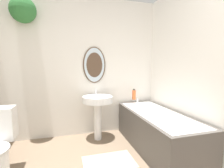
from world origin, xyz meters
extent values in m
cube|color=silver|center=(0.00, 2.48, 1.20)|extent=(2.77, 0.06, 2.40)
ellipsoid|color=#4C3828|center=(0.19, 2.43, 1.24)|extent=(0.40, 0.02, 0.64)
ellipsoid|color=silver|center=(0.19, 2.43, 1.24)|extent=(0.36, 0.01, 0.60)
cylinder|color=silver|center=(-0.88, 2.34, 2.13)|extent=(0.17, 0.17, 0.09)
sphere|color=#2D6B33|center=(-0.88, 2.34, 2.05)|extent=(0.37, 0.37, 0.37)
cube|color=silver|center=(1.35, 1.22, 1.20)|extent=(0.06, 2.57, 2.40)
cylinder|color=white|center=(0.19, 2.16, 0.31)|extent=(0.13, 0.13, 0.63)
cylinder|color=white|center=(0.19, 2.16, 0.68)|extent=(0.49, 0.49, 0.10)
cylinder|color=silver|center=(0.19, 2.30, 0.78)|extent=(0.02, 0.02, 0.10)
cube|color=#4C4742|center=(0.97, 1.62, 0.27)|extent=(0.66, 1.56, 0.53)
cube|color=white|center=(0.97, 1.62, 0.52)|extent=(0.56, 1.46, 0.04)
cylinder|color=silver|center=(0.97, 2.30, 0.57)|extent=(0.04, 0.04, 0.08)
cylinder|color=#DB6633|center=(0.89, 2.29, 0.70)|extent=(0.07, 0.07, 0.17)
cylinder|color=black|center=(0.89, 2.29, 0.80)|extent=(0.04, 0.04, 0.02)
cube|color=#B7A88E|center=(0.19, 1.44, 0.01)|extent=(0.65, 0.42, 0.02)
camera|label=1|loc=(-0.31, -0.42, 1.22)|focal=26.00mm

